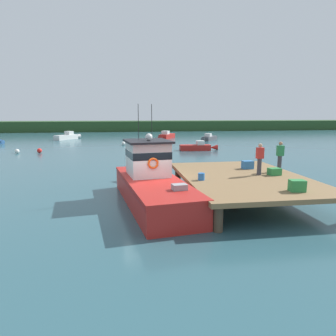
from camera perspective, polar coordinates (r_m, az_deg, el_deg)
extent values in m
plane|color=#2D5660|center=(15.12, -3.57, -6.47)|extent=(200.00, 200.00, 0.00)
cylinder|color=#4C3D2D|center=(11.54, 9.39, -9.34)|extent=(0.36, 0.36, 1.00)
cylinder|color=#4C3D2D|center=(19.23, 1.86, -1.28)|extent=(0.36, 0.36, 1.00)
cylinder|color=#4C3D2D|center=(20.80, 16.08, -0.80)|extent=(0.36, 0.36, 1.00)
cube|color=olive|center=(15.98, 13.81, -1.77)|extent=(6.00, 9.00, 0.20)
cube|color=red|center=(14.67, -2.69, -4.75)|extent=(3.60, 8.27, 1.10)
cone|color=red|center=(19.34, -6.23, -1.13)|extent=(1.34, 1.94, 1.10)
cube|color=#A31919|center=(14.56, -2.71, -3.04)|extent=(3.59, 8.12, 0.12)
cube|color=red|center=(14.52, -2.71, -2.43)|extent=(3.64, 8.28, 0.12)
cube|color=silver|center=(15.51, -3.82, 1.54)|extent=(2.19, 2.44, 1.80)
cube|color=black|center=(15.47, -3.83, 2.69)|extent=(2.21, 2.47, 0.36)
cube|color=#232328|center=(15.40, -3.86, 5.03)|extent=(2.47, 2.78, 0.10)
sphere|color=white|center=(15.09, -3.61, 5.81)|extent=(0.36, 0.36, 0.36)
cylinder|color=black|center=(15.76, -5.57, 8.59)|extent=(0.03, 0.03, 1.80)
cylinder|color=black|center=(15.91, -3.07, 8.64)|extent=(0.03, 0.03, 1.80)
cube|color=#939399|center=(12.59, 2.16, -3.84)|extent=(0.66, 0.52, 0.36)
torus|color=orange|center=(11.80, -1.29, -5.41)|extent=(0.63, 0.63, 0.12)
torus|color=#EA5119|center=(14.42, -2.80, 0.88)|extent=(0.55, 0.17, 0.54)
cube|color=#2D8442|center=(16.55, 19.29, -0.64)|extent=(0.64, 0.49, 0.36)
cube|color=#3370B2|center=(18.01, 14.68, 0.59)|extent=(0.63, 0.48, 0.45)
cube|color=#2D8442|center=(13.46, 23.02, -3.06)|extent=(0.66, 0.52, 0.47)
cylinder|color=#2866B2|center=(14.56, 6.26, -1.60)|extent=(0.32, 0.32, 0.34)
cylinder|color=#383842|center=(17.66, 20.14, 0.78)|extent=(0.22, 0.22, 0.86)
cube|color=#287F47|center=(17.56, 20.29, 3.06)|extent=(0.36, 0.22, 0.56)
sphere|color=#9E7051|center=(17.52, 20.36, 4.33)|extent=(0.20, 0.20, 0.20)
cylinder|color=#383842|center=(16.30, 16.71, 0.23)|extent=(0.22, 0.22, 0.86)
cube|color=red|center=(16.20, 16.84, 2.70)|extent=(0.36, 0.22, 0.56)
sphere|color=tan|center=(16.15, 16.91, 4.07)|extent=(0.20, 0.20, 0.20)
cube|color=#4C4C51|center=(49.82, 7.80, 5.54)|extent=(3.17, 3.53, 0.66)
cone|color=#4C4C51|center=(47.75, 6.75, 5.36)|extent=(1.08, 1.12, 0.66)
cube|color=silver|center=(49.20, 7.53, 6.16)|extent=(1.28, 1.28, 0.49)
cube|color=silver|center=(53.58, -18.55, 5.49)|extent=(3.54, 4.21, 0.77)
cone|color=silver|center=(55.46, -16.61, 5.73)|extent=(1.24, 1.30, 0.77)
cube|color=silver|center=(54.06, -18.03, 6.27)|extent=(1.48, 1.48, 0.57)
cube|color=red|center=(36.09, 5.08, 3.82)|extent=(3.64, 1.34, 0.65)
cone|color=red|center=(36.57, 8.54, 3.83)|extent=(0.93, 0.70, 0.65)
cube|color=silver|center=(36.15, 6.08, 4.72)|extent=(0.95, 0.96, 0.49)
cone|color=#285184|center=(48.93, -28.83, 4.27)|extent=(1.07, 0.98, 0.64)
cube|color=red|center=(53.05, -0.16, 5.98)|extent=(3.32, 4.37, 0.78)
cone|color=red|center=(50.59, -1.28, 5.77)|extent=(1.21, 1.31, 0.78)
cube|color=silver|center=(52.31, -0.47, 6.66)|extent=(1.47, 1.47, 0.58)
sphere|color=silver|center=(37.11, -26.41, 2.83)|extent=(0.48, 0.48, 0.48)
sphere|color=silver|center=(42.34, -8.36, 4.59)|extent=(0.49, 0.49, 0.49)
sphere|color=red|center=(36.52, -22.94, 3.02)|extent=(0.51, 0.51, 0.51)
cube|color=#284723|center=(76.50, -7.80, 7.81)|extent=(120.00, 8.00, 2.40)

